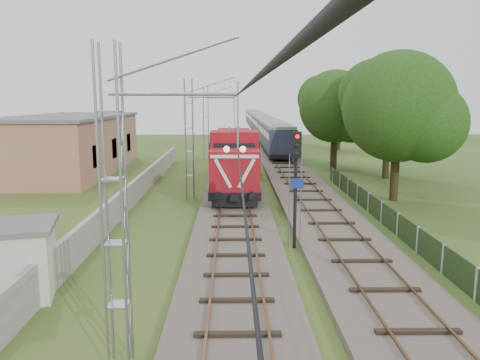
{
  "coord_description": "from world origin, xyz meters",
  "views": [
    {
      "loc": [
        -0.13,
        -19.07,
        6.69
      ],
      "look_at": [
        0.29,
        6.76,
        2.2
      ],
      "focal_mm": 35.0,
      "sensor_mm": 36.0,
      "label": 1
    }
  ],
  "objects_px": {
    "signal_post": "(296,168)",
    "relay_hut": "(18,260)",
    "coach_rake": "(259,122)",
    "locomotive": "(234,157)"
  },
  "relations": [
    {
      "from": "signal_post",
      "to": "relay_hut",
      "type": "xyz_separation_m",
      "value": [
        -10.08,
        -5.1,
        -2.37
      ]
    },
    {
      "from": "coach_rake",
      "to": "locomotive",
      "type": "bearing_deg",
      "value": -95.32
    },
    {
      "from": "signal_post",
      "to": "relay_hut",
      "type": "bearing_deg",
      "value": -153.15
    },
    {
      "from": "locomotive",
      "to": "coach_rake",
      "type": "distance_m",
      "value": 53.92
    },
    {
      "from": "locomotive",
      "to": "relay_hut",
      "type": "height_order",
      "value": "locomotive"
    },
    {
      "from": "locomotive",
      "to": "signal_post",
      "type": "height_order",
      "value": "signal_post"
    },
    {
      "from": "locomotive",
      "to": "relay_hut",
      "type": "bearing_deg",
      "value": -110.06
    },
    {
      "from": "locomotive",
      "to": "signal_post",
      "type": "bearing_deg",
      "value": -79.98
    },
    {
      "from": "coach_rake",
      "to": "relay_hut",
      "type": "height_order",
      "value": "coach_rake"
    },
    {
      "from": "coach_rake",
      "to": "signal_post",
      "type": "relative_size",
      "value": 15.69
    }
  ]
}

